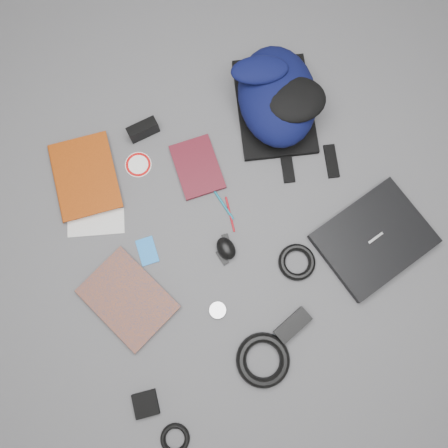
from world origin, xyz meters
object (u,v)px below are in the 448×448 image
laptop (374,239)px  compact_camera (143,130)px  textbook_red (55,184)px  mouse (226,248)px  backpack (277,96)px  comic_book (105,322)px  power_brick (293,325)px  pouch (146,404)px  dvd_case (197,167)px

laptop → compact_camera: bearing=118.6°
textbook_red → mouse: bearing=-36.1°
backpack → compact_camera: (-0.45, 0.14, -0.06)m
comic_book → compact_camera: bearing=35.0°
power_brick → mouse: bearing=89.9°
comic_book → mouse: size_ratio=3.56×
mouse → laptop: bearing=-26.5°
comic_book → power_brick: power_brick is taller
backpack → textbook_red: size_ratio=1.47×
comic_book → pouch: bearing=-106.4°
textbook_red → dvd_case: textbook_red is taller
dvd_case → power_brick: bearing=-78.3°
compact_camera → pouch: (-0.40, -0.80, -0.02)m
power_brick → pouch: power_brick is taller
backpack → laptop: backpack is taller
pouch → backpack: bearing=38.1°
backpack → mouse: (-0.40, -0.36, -0.06)m
laptop → pouch: size_ratio=4.65×
textbook_red → pouch: 0.78m
textbook_red → pouch: textbook_red is taller
mouse → comic_book: bearing=-178.9°
textbook_red → compact_camera: (0.35, 0.03, 0.01)m
textbook_red → dvd_case: 0.48m
dvd_case → pouch: pouch is taller
backpack → compact_camera: 0.47m
compact_camera → mouse: size_ratio=1.33×
power_brick → pouch: (-0.52, 0.01, -0.01)m
comic_book → pouch: comic_book is taller
laptop → textbook_red: (-0.84, 0.68, -0.00)m
backpack → dvd_case: 0.36m
backpack → textbook_red: bearing=-165.6°
comic_book → compact_camera: compact_camera is taller
compact_camera → power_brick: size_ratio=0.87×
laptop → dvd_case: bearing=121.5°
backpack → laptop: (0.05, -0.57, -0.07)m
laptop → dvd_case: (-0.39, 0.50, -0.01)m
power_brick → pouch: bearing=166.5°
laptop → textbook_red: size_ratio=1.23×
textbook_red → comic_book: 0.49m
textbook_red → mouse: (0.40, -0.47, 0.01)m
comic_book → compact_camera: 0.66m
backpack → laptop: 0.57m
laptop → dvd_case: 0.64m
dvd_case → power_brick: (0.02, -0.61, 0.01)m
power_brick → compact_camera: bearing=86.3°
mouse → power_brick: (0.07, -0.32, -0.01)m
mouse → power_brick: mouse is taller
laptop → pouch: 0.90m
dvd_case → compact_camera: compact_camera is taller
backpack → dvd_case: bearing=-147.0°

